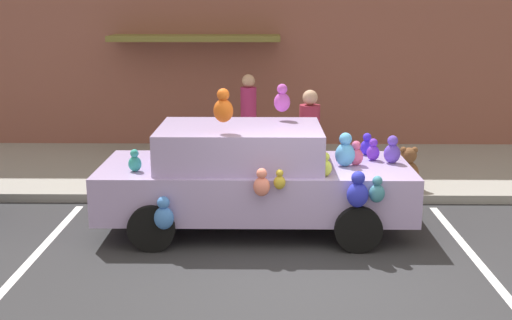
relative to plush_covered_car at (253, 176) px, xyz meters
name	(u,v)px	position (x,y,z in m)	size (l,w,h in m)	color
ground_plane	(310,279)	(0.72, -1.79, -0.80)	(60.00, 60.00, 0.00)	#2D2D30
sidewalk	(292,169)	(0.72, 3.21, -0.73)	(24.00, 4.00, 0.15)	gray
storefront_building	(289,7)	(0.70, 5.36, 2.39)	(24.00, 1.25, 6.40)	brown
parking_stripe_front	(467,249)	(2.94, -0.79, -0.80)	(0.12, 3.60, 0.01)	silver
parking_stripe_rear	(43,247)	(-2.88, -0.79, -0.80)	(0.12, 3.60, 0.01)	silver
plush_covered_car	(253,176)	(0.00, 0.00, 0.00)	(4.48, 2.10, 2.16)	#AA95C7
teddy_bear_on_sidewalk	(408,169)	(2.64, 1.66, -0.31)	(0.38, 0.32, 0.73)	brown
pedestrian_near_shopfront	(309,143)	(0.93, 1.63, 0.15)	(0.35, 0.35, 1.71)	maroon
pedestrian_walking_past	(249,120)	(-0.15, 3.60, 0.18)	(0.32, 0.32, 1.75)	#AA2A5E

